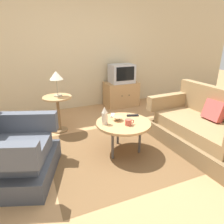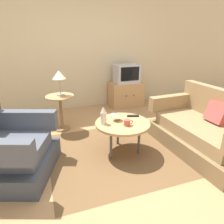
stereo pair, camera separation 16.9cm
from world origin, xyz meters
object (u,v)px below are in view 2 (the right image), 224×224
at_px(vase, 103,116).
at_px(tv_stand, 126,94).
at_px(mug, 127,123).
at_px(tv_remote_dark, 133,116).
at_px(side_table, 61,106).
at_px(armchair, 8,152).
at_px(couch, 205,131).
at_px(bowl, 117,119).
at_px(tv_remote_silver, 113,115).
at_px(television, 127,74).
at_px(coffee_table, 123,125).
at_px(table_lamp, 59,76).

bearing_deg(vase, tv_stand, 58.91).
bearing_deg(mug, tv_remote_dark, 52.20).
bearing_deg(side_table, tv_stand, 28.10).
relative_size(armchair, couch, 0.74).
relative_size(couch, vase, 6.53).
xyz_separation_m(bowl, tv_remote_silver, (0.01, 0.19, -0.02)).
bearing_deg(tv_stand, television, -90.00).
distance_m(armchair, side_table, 1.33).
bearing_deg(vase, bowl, 12.72).
xyz_separation_m(vase, tv_remote_silver, (0.22, 0.24, -0.11)).
xyz_separation_m(tv_stand, tv_remote_dark, (-0.65, -1.80, 0.20)).
distance_m(side_table, tv_remote_dark, 1.35).
bearing_deg(coffee_table, armchair, -180.00).
relative_size(armchair, side_table, 1.90).
distance_m(coffee_table, tv_remote_dark, 0.28).
height_order(bowl, tv_remote_dark, bowl).
relative_size(armchair, coffee_table, 1.57).
bearing_deg(bowl, couch, -18.93).
height_order(bowl, tv_remote_silver, bowl).
bearing_deg(television, tv_remote_silver, -119.32).
height_order(coffee_table, bowl, bowl).
height_order(side_table, television, television).
bearing_deg(mug, table_lamp, 121.09).
relative_size(side_table, vase, 2.54).
bearing_deg(armchair, bowl, 113.36).
height_order(mug, tv_remote_dark, mug).
relative_size(side_table, tv_stand, 0.83).
bearing_deg(table_lamp, side_table, -130.10).
height_order(armchair, couch, couch).
height_order(armchair, mug, armchair).
xyz_separation_m(tv_stand, tv_remote_silver, (-0.93, -1.67, 0.20)).
bearing_deg(side_table, television, 27.68).
distance_m(side_table, vase, 1.15).
height_order(couch, television, television).
bearing_deg(couch, mug, 76.90).
relative_size(coffee_table, bowl, 5.29).
height_order(armchair, tv_stand, armchair).
bearing_deg(mug, coffee_table, 98.54).
height_order(table_lamp, vase, table_lamp).
relative_size(armchair, tv_stand, 1.58).
distance_m(table_lamp, tv_remote_dark, 1.44).
bearing_deg(couch, television, 4.99).
relative_size(bowl, tv_remote_silver, 0.96).
height_order(coffee_table, mug, mug).
height_order(tv_stand, bowl, tv_stand).
height_order(couch, coffee_table, couch).
height_order(couch, table_lamp, table_lamp).
height_order(armchair, vase, armchair).
relative_size(couch, coffee_table, 2.12).
bearing_deg(tv_remote_silver, bowl, -155.97).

